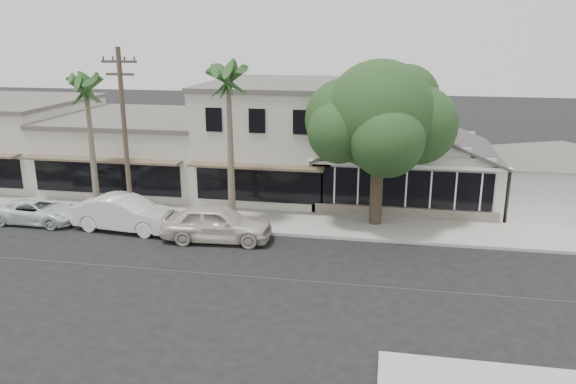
% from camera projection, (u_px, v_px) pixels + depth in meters
% --- Properties ---
extents(ground, '(140.00, 140.00, 0.00)m').
position_uv_depth(ground, '(283.00, 279.00, 22.81)').
color(ground, black).
rests_on(ground, ground).
extents(sidewalk_north, '(90.00, 3.50, 0.15)m').
position_uv_depth(sidewalk_north, '(162.00, 215.00, 30.55)').
color(sidewalk_north, '#9E9991').
rests_on(sidewalk_north, ground).
extents(corner_shop, '(10.40, 8.60, 5.10)m').
position_uv_depth(corner_shop, '(406.00, 156.00, 33.01)').
color(corner_shop, silver).
rests_on(corner_shop, ground).
extents(side_cottage, '(6.00, 6.00, 3.00)m').
position_uv_depth(side_cottage, '(556.00, 185.00, 30.99)').
color(side_cottage, silver).
rests_on(side_cottage, ground).
extents(row_building_near, '(8.00, 10.00, 6.50)m').
position_uv_depth(row_building_near, '(276.00, 138.00, 35.18)').
color(row_building_near, beige).
rests_on(row_building_near, ground).
extents(row_building_midnear, '(10.00, 10.00, 4.20)m').
position_uv_depth(row_building_midnear, '(143.00, 151.00, 37.05)').
color(row_building_midnear, beige).
rests_on(row_building_midnear, ground).
extents(row_building_midfar, '(11.00, 10.00, 5.00)m').
position_uv_depth(row_building_midfar, '(0.00, 139.00, 38.75)').
color(row_building_midfar, beige).
rests_on(row_building_midfar, ground).
extents(utility_pole, '(1.80, 0.24, 9.00)m').
position_uv_depth(utility_pole, '(125.00, 134.00, 27.95)').
color(utility_pole, brown).
rests_on(utility_pole, ground).
extents(car_0, '(5.40, 2.47, 1.79)m').
position_uv_depth(car_0, '(217.00, 223.00, 26.81)').
color(car_0, beige).
rests_on(car_0, ground).
extents(car_1, '(5.46, 2.35, 1.75)m').
position_uv_depth(car_1, '(125.00, 213.00, 28.26)').
color(car_1, white).
rests_on(car_1, ground).
extents(car_2, '(4.59, 2.18, 1.27)m').
position_uv_depth(car_2, '(38.00, 211.00, 29.37)').
color(car_2, silver).
rests_on(car_2, ground).
extents(shade_tree, '(7.63, 6.89, 8.46)m').
position_uv_depth(shade_tree, '(378.00, 118.00, 27.78)').
color(shade_tree, '#433729').
rests_on(shade_tree, ground).
extents(palm_east, '(3.32, 3.32, 8.74)m').
position_uv_depth(palm_east, '(228.00, 79.00, 26.95)').
color(palm_east, '#726651').
rests_on(palm_east, ground).
extents(palm_mid, '(2.64, 2.64, 8.03)m').
position_uv_depth(palm_mid, '(86.00, 88.00, 29.29)').
color(palm_mid, '#726651').
rests_on(palm_mid, ground).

